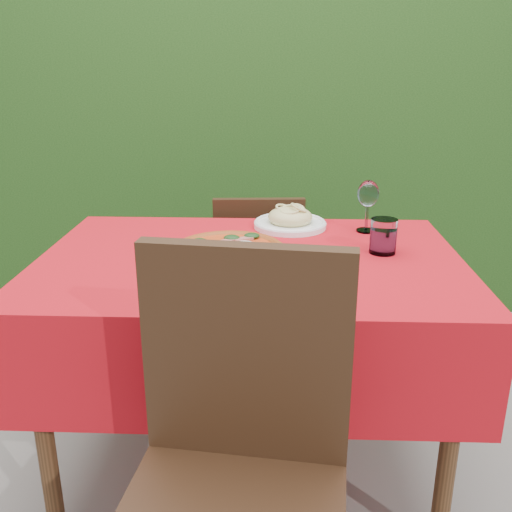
{
  "coord_description": "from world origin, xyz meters",
  "views": [
    {
      "loc": [
        0.08,
        -1.61,
        1.31
      ],
      "look_at": [
        0.02,
        -0.05,
        0.77
      ],
      "focal_mm": 40.0,
      "sensor_mm": 36.0,
      "label": 1
    }
  ],
  "objects_px": {
    "chair_near": "(237,458)",
    "water_glass": "(383,238)",
    "wine_glass": "(368,196)",
    "chair_far": "(258,272)",
    "pizza_plate": "(229,255)",
    "pasta_plate": "(290,220)",
    "fork": "(161,259)"
  },
  "relations": [
    {
      "from": "chair_far",
      "to": "fork",
      "type": "height_order",
      "value": "chair_far"
    },
    {
      "from": "chair_near",
      "to": "water_glass",
      "type": "relative_size",
      "value": 9.13
    },
    {
      "from": "pasta_plate",
      "to": "water_glass",
      "type": "bearing_deg",
      "value": -43.89
    },
    {
      "from": "chair_far",
      "to": "pizza_plate",
      "type": "bearing_deg",
      "value": 81.57
    },
    {
      "from": "chair_near",
      "to": "pizza_plate",
      "type": "xyz_separation_m",
      "value": [
        -0.06,
        0.59,
        0.22
      ]
    },
    {
      "from": "pizza_plate",
      "to": "wine_glass",
      "type": "bearing_deg",
      "value": 38.47
    },
    {
      "from": "chair_near",
      "to": "wine_glass",
      "type": "distance_m",
      "value": 1.06
    },
    {
      "from": "fork",
      "to": "wine_glass",
      "type": "bearing_deg",
      "value": 34.5
    },
    {
      "from": "chair_far",
      "to": "fork",
      "type": "bearing_deg",
      "value": 65.17
    },
    {
      "from": "pasta_plate",
      "to": "fork",
      "type": "bearing_deg",
      "value": -136.87
    },
    {
      "from": "wine_glass",
      "to": "fork",
      "type": "height_order",
      "value": "wine_glass"
    },
    {
      "from": "pasta_plate",
      "to": "chair_near",
      "type": "bearing_deg",
      "value": -96.8
    },
    {
      "from": "chair_near",
      "to": "chair_far",
      "type": "height_order",
      "value": "chair_near"
    },
    {
      "from": "pasta_plate",
      "to": "wine_glass",
      "type": "relative_size",
      "value": 1.42
    },
    {
      "from": "pizza_plate",
      "to": "wine_glass",
      "type": "xyz_separation_m",
      "value": [
        0.44,
        0.35,
        0.09
      ]
    },
    {
      "from": "pizza_plate",
      "to": "water_glass",
      "type": "bearing_deg",
      "value": 15.43
    },
    {
      "from": "water_glass",
      "to": "fork",
      "type": "distance_m",
      "value": 0.67
    },
    {
      "from": "water_glass",
      "to": "wine_glass",
      "type": "relative_size",
      "value": 0.6
    },
    {
      "from": "pasta_plate",
      "to": "water_glass",
      "type": "distance_m",
      "value": 0.38
    },
    {
      "from": "chair_far",
      "to": "chair_near",
      "type": "bearing_deg",
      "value": 86.6
    },
    {
      "from": "chair_far",
      "to": "pizza_plate",
      "type": "distance_m",
      "value": 0.78
    },
    {
      "from": "chair_far",
      "to": "pizza_plate",
      "type": "height_order",
      "value": "pizza_plate"
    },
    {
      "from": "chair_near",
      "to": "water_glass",
      "type": "distance_m",
      "value": 0.85
    },
    {
      "from": "water_glass",
      "to": "pizza_plate",
      "type": "bearing_deg",
      "value": -164.57
    },
    {
      "from": "chair_far",
      "to": "fork",
      "type": "relative_size",
      "value": 3.71
    },
    {
      "from": "chair_near",
      "to": "wine_glass",
      "type": "relative_size",
      "value": 5.45
    },
    {
      "from": "pizza_plate",
      "to": "fork",
      "type": "bearing_deg",
      "value": 170.89
    },
    {
      "from": "pasta_plate",
      "to": "pizza_plate",
      "type": "bearing_deg",
      "value": -114.86
    },
    {
      "from": "fork",
      "to": "pizza_plate",
      "type": "bearing_deg",
      "value": -0.9
    },
    {
      "from": "chair_near",
      "to": "pasta_plate",
      "type": "relative_size",
      "value": 3.83
    },
    {
      "from": "chair_far",
      "to": "fork",
      "type": "distance_m",
      "value": 0.78
    },
    {
      "from": "pasta_plate",
      "to": "water_glass",
      "type": "height_order",
      "value": "water_glass"
    }
  ]
}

